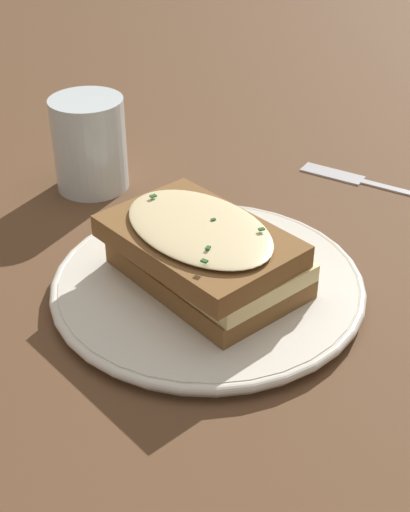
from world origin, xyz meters
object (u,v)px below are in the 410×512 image
dinner_plate (205,287)px  water_glass (90,144)px  fork (362,180)px  sandwich (202,253)px

dinner_plate → water_glass: (0.20, -0.11, 0.04)m
water_glass → dinner_plate: bearing=152.6°
fork → sandwich: bearing=171.6°
sandwich → water_glass: 0.23m
sandwich → fork: (-0.04, -0.27, -0.04)m
water_glass → sandwich: bearing=152.0°
water_glass → fork: 0.29m
sandwich → fork: bearing=-98.5°
sandwich → fork: size_ratio=0.99×
sandwich → water_glass: water_glass is taller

